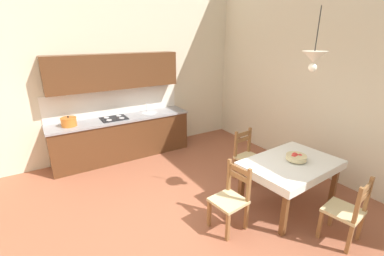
% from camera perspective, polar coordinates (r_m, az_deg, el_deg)
% --- Properties ---
extents(ground_plane, '(6.45, 6.48, 0.10)m').
position_cam_1_polar(ground_plane, '(4.10, -1.36, -20.12)').
color(ground_plane, '#99563D').
extents(wall_back, '(6.45, 0.12, 4.30)m').
position_cam_1_polar(wall_back, '(5.97, -16.82, 14.63)').
color(wall_back, beige).
rests_on(wall_back, ground_plane).
extents(wall_right, '(0.12, 6.48, 4.30)m').
position_cam_1_polar(wall_right, '(5.35, 27.96, 12.79)').
color(wall_right, beige).
rests_on(wall_right, ground_plane).
extents(kitchen_cabinetry, '(2.92, 0.63, 2.20)m').
position_cam_1_polar(kitchen_cabinetry, '(5.88, -15.10, 1.83)').
color(kitchen_cabinetry, '#56331C').
rests_on(kitchen_cabinetry, ground_plane).
extents(dining_table, '(1.49, 1.06, 0.75)m').
position_cam_1_polar(dining_table, '(4.36, 20.29, -8.19)').
color(dining_table, brown).
rests_on(dining_table, ground_plane).
extents(dining_chair_kitchen_side, '(0.46, 0.46, 0.93)m').
position_cam_1_polar(dining_chair_kitchen_side, '(5.02, 11.78, -6.03)').
color(dining_chair_kitchen_side, '#D1BC89').
rests_on(dining_chair_kitchen_side, ground_plane).
extents(dining_chair_camera_side, '(0.48, 0.48, 0.93)m').
position_cam_1_polar(dining_chair_camera_side, '(4.04, 30.21, -15.21)').
color(dining_chair_camera_side, '#D1BC89').
rests_on(dining_chair_camera_side, ground_plane).
extents(dining_chair_tv_side, '(0.46, 0.46, 0.93)m').
position_cam_1_polar(dining_chair_tv_side, '(3.79, 8.25, -14.79)').
color(dining_chair_tv_side, '#D1BC89').
rests_on(dining_chair_tv_side, ground_plane).
extents(fruit_bowl, '(0.30, 0.30, 0.12)m').
position_cam_1_polar(fruit_bowl, '(4.33, 21.38, -5.85)').
color(fruit_bowl, beige).
rests_on(fruit_bowl, dining_table).
extents(pendant_lamp, '(0.32, 0.32, 0.81)m').
position_cam_1_polar(pendant_lamp, '(3.91, 24.63, 13.54)').
color(pendant_lamp, black).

